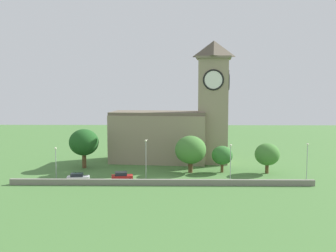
{
  "coord_description": "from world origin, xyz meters",
  "views": [
    {
      "loc": [
        2.31,
        -75.73,
        17.92
      ],
      "look_at": [
        1.03,
        7.62,
        9.88
      ],
      "focal_mm": 42.27,
      "sensor_mm": 36.0,
      "label": 1
    }
  ],
  "objects_px": {
    "car_white": "(78,177)",
    "streetlamp_west_end": "(56,158)",
    "streetlamp_east_mid": "(307,155)",
    "tree_by_tower": "(84,142)",
    "tree_churchyard": "(191,150)",
    "streetlamp_central": "(231,156)",
    "tree_riverside_west": "(267,154)",
    "church": "(176,125)",
    "tree_riverside_east": "(222,155)",
    "streetlamp_west_mid": "(146,153)",
    "car_red": "(122,176)"
  },
  "relations": [
    {
      "from": "streetlamp_west_mid",
      "to": "streetlamp_west_end",
      "type": "bearing_deg",
      "value": -174.79
    },
    {
      "from": "tree_churchyard",
      "to": "tree_riverside_east",
      "type": "bearing_deg",
      "value": 1.96
    },
    {
      "from": "car_white",
      "to": "tree_churchyard",
      "type": "bearing_deg",
      "value": 21.34
    },
    {
      "from": "car_white",
      "to": "streetlamp_central",
      "type": "height_order",
      "value": "streetlamp_central"
    },
    {
      "from": "tree_churchyard",
      "to": "car_white",
      "type": "bearing_deg",
      "value": -158.66
    },
    {
      "from": "streetlamp_west_mid",
      "to": "tree_riverside_east",
      "type": "relative_size",
      "value": 1.36
    },
    {
      "from": "streetlamp_west_end",
      "to": "streetlamp_west_mid",
      "type": "height_order",
      "value": "streetlamp_west_mid"
    },
    {
      "from": "car_white",
      "to": "tree_riverside_west",
      "type": "distance_m",
      "value": 38.99
    },
    {
      "from": "church",
      "to": "tree_riverside_east",
      "type": "bearing_deg",
      "value": -51.52
    },
    {
      "from": "tree_riverside_east",
      "to": "tree_churchyard",
      "type": "bearing_deg",
      "value": -178.04
    },
    {
      "from": "car_white",
      "to": "streetlamp_west_end",
      "type": "relative_size",
      "value": 0.68
    },
    {
      "from": "streetlamp_central",
      "to": "streetlamp_east_mid",
      "type": "bearing_deg",
      "value": 3.72
    },
    {
      "from": "streetlamp_west_mid",
      "to": "tree_churchyard",
      "type": "xyz_separation_m",
      "value": [
        9.09,
        5.37,
        -0.24
      ]
    },
    {
      "from": "car_red",
      "to": "streetlamp_west_end",
      "type": "xyz_separation_m",
      "value": [
        -13.02,
        0.92,
        3.45
      ]
    },
    {
      "from": "car_red",
      "to": "tree_by_tower",
      "type": "relative_size",
      "value": 0.49
    },
    {
      "from": "tree_riverside_east",
      "to": "streetlamp_west_end",
      "type": "bearing_deg",
      "value": -167.83
    },
    {
      "from": "streetlamp_central",
      "to": "tree_riverside_west",
      "type": "height_order",
      "value": "streetlamp_central"
    },
    {
      "from": "streetlamp_east_mid",
      "to": "tree_riverside_west",
      "type": "height_order",
      "value": "streetlamp_east_mid"
    },
    {
      "from": "tree_churchyard",
      "to": "streetlamp_east_mid",
      "type": "bearing_deg",
      "value": -14.57
    },
    {
      "from": "streetlamp_east_mid",
      "to": "tree_by_tower",
      "type": "relative_size",
      "value": 0.82
    },
    {
      "from": "car_red",
      "to": "tree_riverside_west",
      "type": "bearing_deg",
      "value": 13.86
    },
    {
      "from": "car_red",
      "to": "tree_by_tower",
      "type": "bearing_deg",
      "value": 129.1
    },
    {
      "from": "streetlamp_west_end",
      "to": "streetlamp_west_mid",
      "type": "xyz_separation_m",
      "value": [
        17.52,
        1.6,
        0.77
      ]
    },
    {
      "from": "car_red",
      "to": "tree_riverside_east",
      "type": "bearing_deg",
      "value": 21.77
    },
    {
      "from": "car_white",
      "to": "tree_by_tower",
      "type": "xyz_separation_m",
      "value": [
        -1.75,
        13.13,
        4.95
      ]
    },
    {
      "from": "streetlamp_east_mid",
      "to": "tree_riverside_west",
      "type": "xyz_separation_m",
      "value": [
        -6.56,
        5.32,
        -0.74
      ]
    },
    {
      "from": "streetlamp_east_mid",
      "to": "tree_churchyard",
      "type": "height_order",
      "value": "tree_churchyard"
    },
    {
      "from": "car_white",
      "to": "tree_riverside_east",
      "type": "xyz_separation_m",
      "value": [
        28.69,
        8.8,
        2.83
      ]
    },
    {
      "from": "streetlamp_central",
      "to": "tree_riverside_east",
      "type": "bearing_deg",
      "value": 95.96
    },
    {
      "from": "tree_riverside_west",
      "to": "streetlamp_west_end",
      "type": "bearing_deg",
      "value": -171.48
    },
    {
      "from": "car_white",
      "to": "tree_churchyard",
      "type": "relative_size",
      "value": 0.55
    },
    {
      "from": "streetlamp_central",
      "to": "tree_riverside_west",
      "type": "distance_m",
      "value": 10.68
    },
    {
      "from": "car_white",
      "to": "tree_riverside_east",
      "type": "height_order",
      "value": "tree_riverside_east"
    },
    {
      "from": "streetlamp_west_end",
      "to": "car_white",
      "type": "bearing_deg",
      "value": -19.06
    },
    {
      "from": "car_white",
      "to": "streetlamp_west_mid",
      "type": "relative_size",
      "value": 0.56
    },
    {
      "from": "streetlamp_east_mid",
      "to": "tree_by_tower",
      "type": "distance_m",
      "value": 47.51
    },
    {
      "from": "streetlamp_west_mid",
      "to": "streetlamp_east_mid",
      "type": "xyz_separation_m",
      "value": [
        31.73,
        -0.52,
        -0.33
      ]
    },
    {
      "from": "car_white",
      "to": "streetlamp_central",
      "type": "relative_size",
      "value": 0.61
    },
    {
      "from": "streetlamp_west_mid",
      "to": "tree_by_tower",
      "type": "distance_m",
      "value": 17.67
    },
    {
      "from": "streetlamp_central",
      "to": "streetlamp_west_mid",
      "type": "bearing_deg",
      "value": 174.81
    },
    {
      "from": "streetlamp_central",
      "to": "streetlamp_east_mid",
      "type": "xyz_separation_m",
      "value": [
        15.16,
        0.98,
        0.05
      ]
    },
    {
      "from": "streetlamp_east_mid",
      "to": "church",
      "type": "bearing_deg",
      "value": 144.38
    },
    {
      "from": "car_red",
      "to": "streetlamp_west_mid",
      "type": "bearing_deg",
      "value": 29.29
    },
    {
      "from": "streetlamp_west_end",
      "to": "tree_churchyard",
      "type": "relative_size",
      "value": 0.81
    },
    {
      "from": "car_white",
      "to": "tree_by_tower",
      "type": "distance_m",
      "value": 14.13
    },
    {
      "from": "streetlamp_east_mid",
      "to": "tree_riverside_east",
      "type": "xyz_separation_m",
      "value": [
        -15.9,
        6.12,
        -1.11
      ]
    },
    {
      "from": "tree_by_tower",
      "to": "tree_churchyard",
      "type": "bearing_deg",
      "value": -10.87
    },
    {
      "from": "streetlamp_central",
      "to": "tree_churchyard",
      "type": "distance_m",
      "value": 10.16
    },
    {
      "from": "streetlamp_west_mid",
      "to": "streetlamp_central",
      "type": "relative_size",
      "value": 1.09
    },
    {
      "from": "church",
      "to": "tree_riverside_west",
      "type": "height_order",
      "value": "church"
    }
  ]
}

